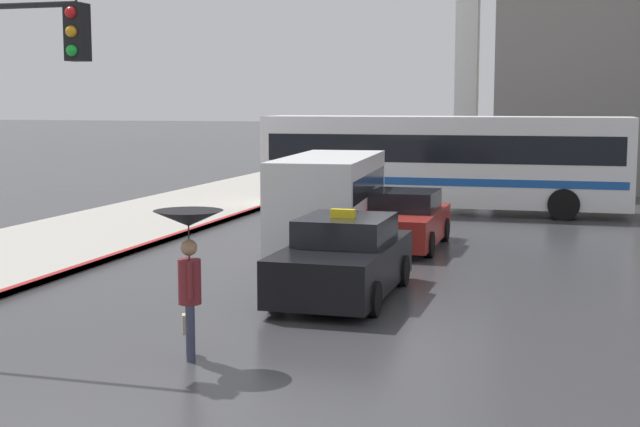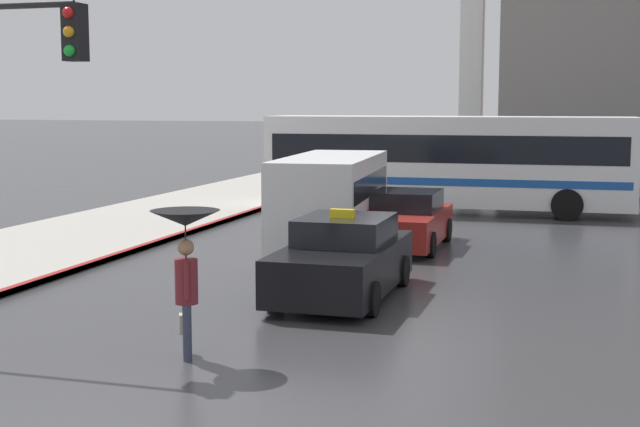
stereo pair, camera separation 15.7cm
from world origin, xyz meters
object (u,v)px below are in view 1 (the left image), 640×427
ambulance_van (330,196)px  taxi (343,260)px  city_bus (443,159)px  pedestrian_with_umbrella (189,244)px  sedan_red (403,221)px

ambulance_van → taxi: bearing=103.3°
city_bus → pedestrian_with_umbrella: city_bus is taller
taxi → pedestrian_with_umbrella: 4.68m
sedan_red → city_bus: (-0.08, 7.41, 1.08)m
sedan_red → pedestrian_with_umbrella: 10.44m
sedan_red → ambulance_van: (-1.76, -0.42, 0.60)m
pedestrian_with_umbrella → ambulance_van: bearing=-22.6°
pedestrian_with_umbrella → city_bus: bearing=-29.9°
ambulance_van → pedestrian_with_umbrella: ambulance_van is taller
ambulance_van → pedestrian_with_umbrella: bearing=89.6°
sedan_red → pedestrian_with_umbrella: bearing=84.3°
sedan_red → taxi: bearing=90.1°
sedan_red → ambulance_van: size_ratio=0.70×
taxi → sedan_red: (-0.01, 5.88, -0.04)m
taxi → city_bus: city_bus is taller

